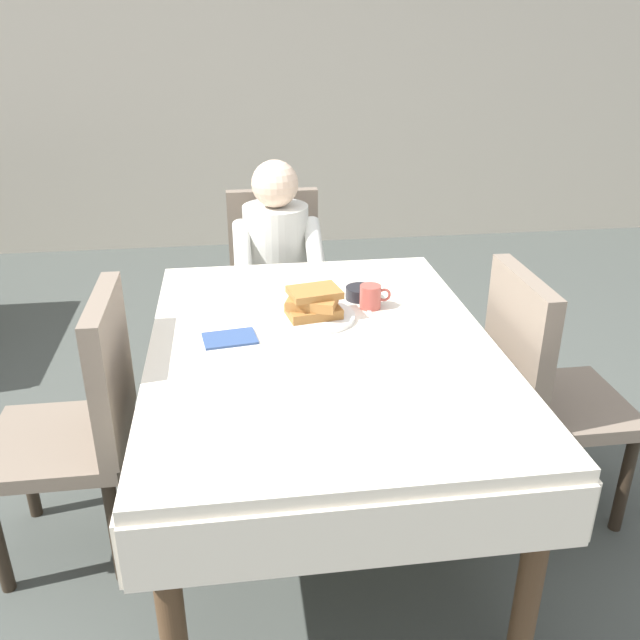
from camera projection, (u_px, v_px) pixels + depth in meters
The scene contains 15 objects.
ground_plane at pixel (321, 520), 2.46m from camera, with size 14.00×14.00×0.00m, color #474C47.
back_wall at pixel (258, 29), 4.86m from camera, with size 12.00×0.16×3.20m, color beige.
dining_table_main at pixel (322, 365), 2.19m from camera, with size 1.12×1.52×0.74m.
chair_diner at pixel (276, 275), 3.29m from camera, with size 0.44×0.45×0.93m.
diner_person at pixel (277, 259), 3.09m from camera, with size 0.40×0.43×1.12m.
chair_left_side at pixel (85, 414), 2.15m from camera, with size 0.45×0.44×0.93m.
chair_right_side at pixel (540, 382), 2.33m from camera, with size 0.45×0.44×0.93m.
plate_breakfast at pixel (316, 316), 2.31m from camera, with size 0.28×0.28×0.02m, color white.
breakfast_stack at pixel (314, 303), 2.28m from camera, with size 0.20×0.18×0.09m.
cup_coffee at pixel (371, 297), 2.38m from camera, with size 0.11×0.08×0.08m.
bowl_butter at pixel (360, 293), 2.46m from camera, with size 0.11×0.11×0.04m, color black.
fork_left_of_plate at pixel (261, 323), 2.27m from camera, with size 0.18×0.01×0.01m, color silver.
knife_right_of_plate at pixel (371, 317), 2.32m from camera, with size 0.20×0.01×0.01m, color silver.
spoon_near_edge at pixel (338, 360), 2.03m from camera, with size 0.15×0.01×0.01m, color silver.
napkin_folded at pixel (230, 338), 2.16m from camera, with size 0.17×0.12×0.01m, color #334C7F.
Camera 1 is at (-0.26, -1.91, 1.70)m, focal length 37.50 mm.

